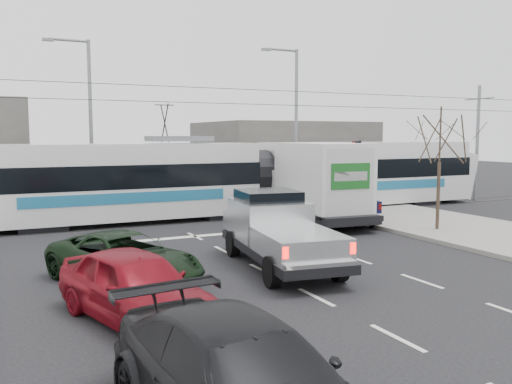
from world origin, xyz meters
name	(u,v)px	position (x,y,z in m)	size (l,w,h in m)	color
ground	(311,264)	(0.00, 0.00, 0.00)	(120.00, 120.00, 0.00)	black
sidewalk_right	(512,238)	(9.00, 0.00, 0.07)	(6.00, 60.00, 0.15)	gray
rails	(201,219)	(0.00, 10.00, 0.01)	(60.00, 1.60, 0.03)	#33302D
building_right	(282,154)	(12.00, 24.00, 2.50)	(12.00, 10.00, 5.00)	slate
bare_tree	(440,140)	(7.60, 2.50, 3.79)	(2.40, 2.40, 5.00)	#47382B
traffic_signal	(357,162)	(6.47, 6.50, 2.74)	(0.44, 0.44, 3.60)	black
street_lamp_near	(293,116)	(7.31, 14.00, 5.11)	(2.38, 0.25, 9.00)	slate
street_lamp_far	(87,114)	(-4.19, 16.00, 5.11)	(2.38, 0.25, 9.00)	slate
catenary	(200,138)	(0.00, 10.00, 3.88)	(60.00, 0.20, 7.00)	black
tram	(257,177)	(3.20, 10.47, 1.91)	(26.37, 2.82, 5.38)	silver
silver_pickup	(276,229)	(-0.99, 0.44, 1.11)	(2.94, 6.40, 2.24)	black
box_truck	(315,184)	(4.39, 6.82, 1.80)	(3.18, 7.51, 3.65)	black
navy_pickup	(340,200)	(5.57, 6.56, 1.00)	(2.74, 5.06, 2.02)	black
green_car	(124,259)	(-5.71, 0.33, 0.69)	(2.28, 4.94, 1.37)	black
red_car	(135,286)	(-6.13, -2.78, 0.78)	(1.84, 4.58, 1.56)	maroon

